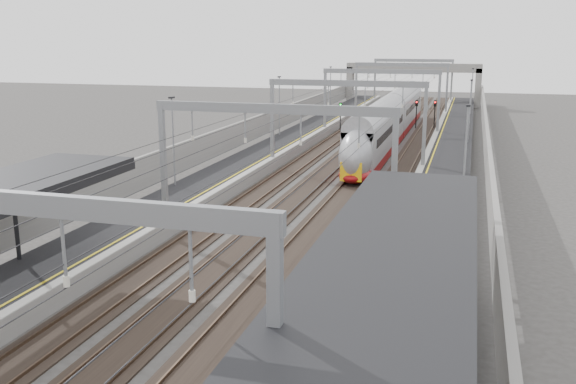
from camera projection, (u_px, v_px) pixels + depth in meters
The scene contains 12 objects.
platform_left at pixel (264, 156), 58.01m from camera, with size 4.00×120.00×1.00m, color black.
platform_right at pixel (446, 165), 53.71m from camera, with size 4.00×120.00×1.00m, color black.
tracks at pixel (352, 166), 55.97m from camera, with size 11.40×140.00×0.20m.
overhead_line at pixel (366, 90), 60.73m from camera, with size 13.00×140.00×6.60m.
canopy_right at pixel (368, 322), 13.36m from camera, with size 4.40×30.00×4.24m.
overbridge at pixel (413, 73), 106.15m from camera, with size 22.00×2.20×6.90m.
wall_left at pixel (231, 142), 58.61m from camera, with size 0.30×120.00×3.20m, color gray.
wall_right at pixel (487, 154), 52.60m from camera, with size 0.30×120.00×3.20m, color gray.
train at pixel (389, 125), 67.58m from camera, with size 2.58×47.02×4.08m.
signal_green at pixel (341, 112), 76.06m from camera, with size 0.32×0.32×3.48m.
signal_red_near at pixel (416, 109), 79.10m from camera, with size 0.32×0.32×3.48m.
signal_red_far at pixel (435, 109), 78.88m from camera, with size 0.32×0.32×3.48m.
Camera 1 is at (9.83, -9.36, 10.83)m, focal length 40.00 mm.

